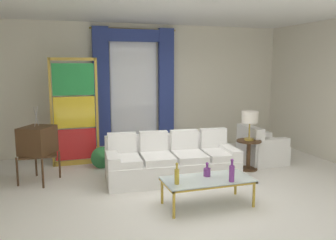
# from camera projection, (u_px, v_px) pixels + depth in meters

# --- Properties ---
(ground_plane) EXTENTS (16.00, 16.00, 0.00)m
(ground_plane) POSITION_uv_depth(u_px,v_px,m) (185.00, 191.00, 5.81)
(ground_plane) COLOR white
(wall_rear) EXTENTS (8.00, 0.12, 3.00)m
(wall_rear) POSITION_uv_depth(u_px,v_px,m) (141.00, 88.00, 8.45)
(wall_rear) COLOR silver
(wall_rear) RESTS_ON ground
(ceiling_slab) EXTENTS (8.00, 7.60, 0.04)m
(ceiling_slab) POSITION_uv_depth(u_px,v_px,m) (170.00, 9.00, 6.09)
(ceiling_slab) COLOR white
(curtained_window) EXTENTS (2.00, 0.17, 2.70)m
(curtained_window) POSITION_uv_depth(u_px,v_px,m) (135.00, 78.00, 8.20)
(curtained_window) COLOR white
(curtained_window) RESTS_ON ground
(couch_white_long) EXTENTS (2.40, 1.09, 0.86)m
(couch_white_long) POSITION_uv_depth(u_px,v_px,m) (171.00, 162.00, 6.40)
(couch_white_long) COLOR white
(couch_white_long) RESTS_ON ground
(coffee_table) EXTENTS (1.31, 0.62, 0.41)m
(coffee_table) POSITION_uv_depth(u_px,v_px,m) (208.00, 181.00, 5.16)
(coffee_table) COLOR silver
(coffee_table) RESTS_ON ground
(bottle_blue_decanter) EXTENTS (0.11, 0.11, 0.21)m
(bottle_blue_decanter) POSITION_uv_depth(u_px,v_px,m) (207.00, 171.00, 5.26)
(bottle_blue_decanter) COLOR #753384
(bottle_blue_decanter) RESTS_ON coffee_table
(bottle_crystal_tall) EXTENTS (0.08, 0.08, 0.33)m
(bottle_crystal_tall) POSITION_uv_depth(u_px,v_px,m) (232.00, 172.00, 5.01)
(bottle_crystal_tall) COLOR #753384
(bottle_crystal_tall) RESTS_ON coffee_table
(bottle_amber_squat) EXTENTS (0.07, 0.07, 0.31)m
(bottle_amber_squat) POSITION_uv_depth(u_px,v_px,m) (177.00, 175.00, 4.90)
(bottle_amber_squat) COLOR gold
(bottle_amber_squat) RESTS_ON coffee_table
(vintage_tv) EXTENTS (0.73, 0.76, 1.35)m
(vintage_tv) POSITION_uv_depth(u_px,v_px,m) (37.00, 142.00, 6.15)
(vintage_tv) COLOR #472D19
(vintage_tv) RESTS_ON ground
(armchair_white) EXTENTS (0.83, 0.83, 0.80)m
(armchair_white) POSITION_uv_depth(u_px,v_px,m) (260.00, 150.00, 7.42)
(armchair_white) COLOR white
(armchair_white) RESTS_ON ground
(stained_glass_divider) EXTENTS (0.95, 0.05, 2.20)m
(stained_glass_divider) POSITION_uv_depth(u_px,v_px,m) (75.00, 114.00, 7.17)
(stained_glass_divider) COLOR gold
(stained_glass_divider) RESTS_ON ground
(peacock_figurine) EXTENTS (0.44, 0.60, 0.50)m
(peacock_figurine) POSITION_uv_depth(u_px,v_px,m) (103.00, 158.00, 6.99)
(peacock_figurine) COLOR beige
(peacock_figurine) RESTS_ON ground
(round_side_table) EXTENTS (0.48, 0.48, 0.59)m
(round_side_table) POSITION_uv_depth(u_px,v_px,m) (249.00, 152.00, 6.93)
(round_side_table) COLOR #472D19
(round_side_table) RESTS_ON ground
(table_lamp_brass) EXTENTS (0.32, 0.32, 0.57)m
(table_lamp_brass) POSITION_uv_depth(u_px,v_px,m) (250.00, 118.00, 6.83)
(table_lamp_brass) COLOR #B29338
(table_lamp_brass) RESTS_ON round_side_table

